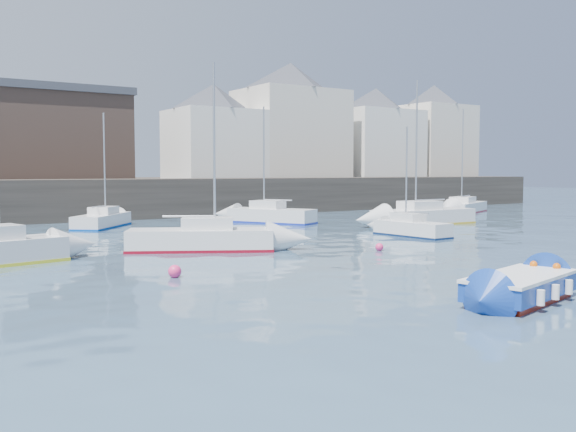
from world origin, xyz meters
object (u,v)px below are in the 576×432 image
sailboat_f (271,215)px  buoy_far (134,244)px  blue_dinghy (520,287)px  sailboat_d (423,216)px  buoy_near (175,277)px  sailboat_h (102,220)px  buoy_mid (379,251)px  sailboat_c (411,228)px  sailboat_b (201,238)px  sailboat_g (464,207)px

sailboat_f → buoy_far: 14.24m
blue_dinghy → sailboat_f: bearing=72.5°
sailboat_d → buoy_near: 25.23m
sailboat_d → buoy_near: size_ratio=21.24×
sailboat_h → buoy_near: bearing=-100.7°
sailboat_h → buoy_mid: 20.18m
buoy_near → buoy_mid: size_ratio=1.24×
buoy_near → buoy_mid: 10.86m
sailboat_c → buoy_near: (-16.48, -5.64, -0.46)m
blue_dinghy → buoy_mid: blue_dinghy is taller
sailboat_c → sailboat_f: (-1.72, 11.99, 0.10)m
sailboat_d → blue_dinghy: bearing=-129.3°
sailboat_f → buoy_near: bearing=-129.9°
buoy_mid → buoy_far: bearing=133.3°
buoy_far → buoy_near: bearing=-102.7°
blue_dinghy → sailboat_d: bearing=50.7°
sailboat_c → sailboat_h: size_ratio=0.82×
sailboat_c → sailboat_f: 12.12m
sailboat_d → buoy_mid: (-12.00, -9.21, -0.58)m
sailboat_d → sailboat_f: sailboat_d is taller
sailboat_f → sailboat_d: bearing=-40.0°
sailboat_h → sailboat_f: bearing=-16.0°
sailboat_c → buoy_near: bearing=-161.1°
blue_dinghy → buoy_mid: (4.38, 10.80, -0.43)m
buoy_mid → sailboat_b: bearing=146.5°
sailboat_c → sailboat_f: size_ratio=0.75×
sailboat_b → sailboat_f: (10.78, 11.42, 0.02)m
sailboat_b → sailboat_g: size_ratio=0.95×
blue_dinghy → sailboat_b: (-2.37, 15.26, 0.12)m
sailboat_c → sailboat_d: sailboat_d is taller
sailboat_d → buoy_mid: bearing=-142.5°
sailboat_b → sailboat_f: sailboat_b is taller
sailboat_f → buoy_mid: 16.39m
sailboat_d → sailboat_g: (11.96, 7.04, -0.08)m
sailboat_c → sailboat_d: (6.24, 5.32, 0.12)m
blue_dinghy → sailboat_g: (28.34, 27.05, 0.08)m
sailboat_g → buoy_near: (-34.68, -18.01, -0.50)m
blue_dinghy → sailboat_h: bearing=94.7°
sailboat_g → sailboat_h: sailboat_g is taller
sailboat_b → buoy_near: 7.40m
buoy_near → sailboat_g: bearing=27.4°
sailboat_c → sailboat_d: 8.20m
sailboat_h → buoy_far: size_ratio=19.42×
sailboat_d → sailboat_h: size_ratio=1.30×
sailboat_g → buoy_far: bearing=-167.1°
sailboat_h → sailboat_b: bearing=-89.8°
blue_dinghy → sailboat_h: 29.89m
sailboat_f → sailboat_g: (19.92, 0.37, -0.06)m
sailboat_f → buoy_mid: (-4.04, -15.88, -0.57)m
blue_dinghy → buoy_near: (-6.34, 9.04, -0.43)m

